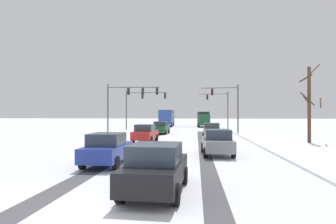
{
  "coord_description": "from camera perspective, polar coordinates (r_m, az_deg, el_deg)",
  "views": [
    {
      "loc": [
        3.02,
        -7.34,
        2.6
      ],
      "look_at": [
        0.0,
        23.25,
        2.8
      ],
      "focal_mm": 30.46,
      "sensor_mm": 36.0,
      "label": 1
    }
  ],
  "objects": [
    {
      "name": "ground_plane",
      "position": [
        8.35,
        -16.75,
        -18.49
      ],
      "size": [
        300.0,
        300.0,
        0.0
      ],
      "primitive_type": "plane",
      "color": "silver"
    },
    {
      "name": "wheel_track_left_lane",
      "position": [
        24.54,
        -5.4,
        -6.44
      ],
      "size": [
        0.9,
        36.54,
        0.01
      ],
      "primitive_type": "cube",
      "color": "#4C4C51",
      "rests_on": "ground"
    },
    {
      "name": "wheel_track_right_lane",
      "position": [
        24.1,
        6.99,
        -6.55
      ],
      "size": [
        0.75,
        36.54,
        0.01
      ],
      "primitive_type": "cube",
      "color": "#4C4C51",
      "rests_on": "ground"
    },
    {
      "name": "sidewalk_kerb_right",
      "position": [
        23.49,
        22.96,
        -6.55
      ],
      "size": [
        4.0,
        36.54,
        0.12
      ],
      "primitive_type": "cube",
      "color": "white",
      "rests_on": "ground"
    },
    {
      "name": "traffic_signal_near_right",
      "position": [
        38.92,
        11.91,
        2.22
      ],
      "size": [
        4.92,
        0.51,
        6.5
      ],
      "color": "#47474C",
      "rests_on": "ground"
    },
    {
      "name": "traffic_signal_far_right",
      "position": [
        50.74,
        10.35,
        1.64
      ],
      "size": [
        5.19,
        0.38,
        6.5
      ],
      "color": "#47474C",
      "rests_on": "ground"
    },
    {
      "name": "traffic_signal_near_left",
      "position": [
        37.89,
        -7.86,
        2.99
      ],
      "size": [
        6.93,
        0.81,
        6.5
      ],
      "color": "#47474C",
      "rests_on": "ground"
    },
    {
      "name": "traffic_signal_far_left",
      "position": [
        47.42,
        -5.5,
        2.15
      ],
      "size": [
        6.97,
        0.53,
        6.5
      ],
      "color": "#47474C",
      "rests_on": "ground"
    },
    {
      "name": "car_dark_green_lead",
      "position": [
        36.97,
        -1.42,
        -3.14
      ],
      "size": [
        2.01,
        4.19,
        1.62
      ],
      "color": "#194C2D",
      "rests_on": "ground"
    },
    {
      "name": "car_yellow_cab_second",
      "position": [
        30.96,
        8.68,
        -3.67
      ],
      "size": [
        1.84,
        4.1,
        1.62
      ],
      "color": "yellow",
      "rests_on": "ground"
    },
    {
      "name": "car_red_third",
      "position": [
        26.42,
        -4.58,
        -4.24
      ],
      "size": [
        2.01,
        4.19,
        1.62
      ],
      "color": "red",
      "rests_on": "ground"
    },
    {
      "name": "car_grey_fourth",
      "position": [
        18.35,
        9.8,
        -5.95
      ],
      "size": [
        1.96,
        4.16,
        1.62
      ],
      "color": "slate",
      "rests_on": "ground"
    },
    {
      "name": "car_blue_fifth",
      "position": [
        14.94,
        -12.03,
        -7.22
      ],
      "size": [
        1.84,
        4.1,
        1.62
      ],
      "color": "#233899",
      "rests_on": "ground"
    },
    {
      "name": "car_black_sixth",
      "position": [
        9.57,
        -2.41,
        -11.12
      ],
      "size": [
        2.0,
        4.18,
        1.62
      ],
      "color": "black",
      "rests_on": "ground"
    },
    {
      "name": "bus_oncoming",
      "position": [
        59.91,
        -0.2,
        -0.95
      ],
      "size": [
        2.86,
        11.05,
        3.38
      ],
      "color": "#284793",
      "rests_on": "ground"
    },
    {
      "name": "box_truck_delivery",
      "position": [
        57.41,
        7.11,
        -1.33
      ],
      "size": [
        2.46,
        7.46,
        3.02
      ],
      "color": "#194C2D",
      "rests_on": "ground"
    },
    {
      "name": "bare_tree_sidewalk_mid",
      "position": [
        28.52,
        26.45,
        1.69
      ],
      "size": [
        2.11,
        2.25,
        7.07
      ],
      "color": "#4C3828",
      "rests_on": "ground"
    }
  ]
}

